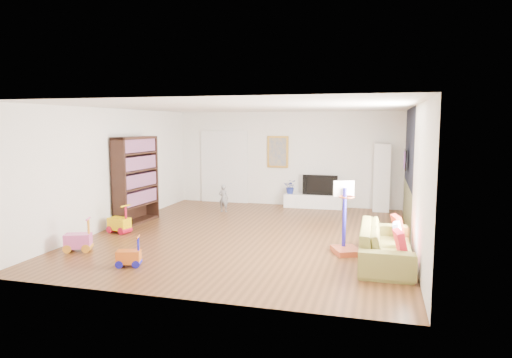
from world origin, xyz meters
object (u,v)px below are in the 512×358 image
(media_console, at_px, (313,201))
(sofa, at_px, (386,244))
(bookshelf, at_px, (136,180))
(basketball_hoop, at_px, (347,218))

(media_console, relative_size, sofa, 0.74)
(bookshelf, height_order, basketball_hoop, bookshelf)
(media_console, distance_m, sofa, 5.15)
(basketball_hoop, bearing_deg, media_console, 82.12)
(media_console, xyz_separation_m, sofa, (1.94, -4.77, 0.13))
(media_console, distance_m, basketball_hoop, 4.61)
(media_console, bearing_deg, sofa, -69.00)
(bookshelf, relative_size, basketball_hoop, 1.55)
(basketball_hoop, bearing_deg, sofa, -51.07)
(sofa, xyz_separation_m, basketball_hoop, (-0.69, 0.36, 0.34))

